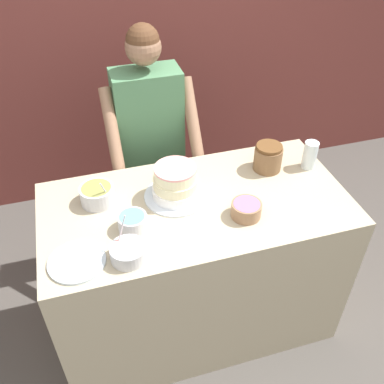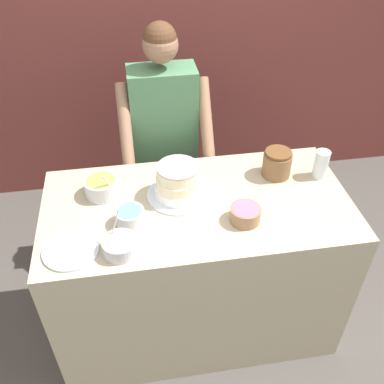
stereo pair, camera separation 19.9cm
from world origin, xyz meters
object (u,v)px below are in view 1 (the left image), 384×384
(person_baker, at_px, (150,133))
(frosting_bowl_blue, at_px, (133,222))
(stoneware_jar, at_px, (268,157))
(frosting_bowl_olive, at_px, (97,194))
(cake, at_px, (176,184))
(drinking_glass, at_px, (310,155))
(ceramic_plate, at_px, (77,262))
(frosting_bowl_purple, at_px, (246,209))
(frosting_bowl_pink, at_px, (128,252))

(person_baker, distance_m, frosting_bowl_blue, 0.79)
(stoneware_jar, bearing_deg, frosting_bowl_olive, -178.74)
(person_baker, bearing_deg, cake, -89.40)
(person_baker, distance_m, drinking_glass, 0.94)
(drinking_glass, relative_size, stoneware_jar, 1.04)
(drinking_glass, relative_size, ceramic_plate, 0.63)
(cake, height_order, frosting_bowl_blue, cake)
(frosting_bowl_olive, relative_size, frosting_bowl_purple, 1.17)
(cake, relative_size, frosting_bowl_blue, 2.35)
(person_baker, xyz_separation_m, ceramic_plate, (-0.50, -0.89, -0.02))
(person_baker, bearing_deg, frosting_bowl_olive, -125.55)
(frosting_bowl_pink, relative_size, stoneware_jar, 1.27)
(cake, relative_size, drinking_glass, 2.05)
(frosting_bowl_olive, distance_m, ceramic_plate, 0.40)
(frosting_bowl_blue, distance_m, frosting_bowl_olive, 0.27)
(frosting_bowl_pink, xyz_separation_m, frosting_bowl_blue, (0.05, 0.17, 0.00))
(frosting_bowl_pink, height_order, drinking_glass, frosting_bowl_pink)
(frosting_bowl_pink, distance_m, ceramic_plate, 0.22)
(person_baker, relative_size, cake, 5.08)
(frosting_bowl_pink, height_order, frosting_bowl_olive, frosting_bowl_pink)
(frosting_bowl_purple, relative_size, stoneware_jar, 0.96)
(drinking_glass, bearing_deg, frosting_bowl_pink, -160.19)
(frosting_bowl_pink, height_order, frosting_bowl_blue, frosting_bowl_pink)
(frosting_bowl_pink, bearing_deg, frosting_bowl_purple, 10.61)
(frosting_bowl_pink, relative_size, frosting_bowl_blue, 1.41)
(cake, distance_m, frosting_bowl_purple, 0.37)
(cake, distance_m, stoneware_jar, 0.54)
(cake, xyz_separation_m, stoneware_jar, (0.53, 0.09, -0.01))
(frosting_bowl_blue, relative_size, ceramic_plate, 0.55)
(person_baker, xyz_separation_m, cake, (0.01, -0.59, 0.06))
(frosting_bowl_purple, distance_m, ceramic_plate, 0.80)
(cake, bearing_deg, ceramic_plate, -149.51)
(frosting_bowl_olive, height_order, ceramic_plate, frosting_bowl_olive)
(frosting_bowl_pink, distance_m, drinking_glass, 1.12)
(person_baker, relative_size, ceramic_plate, 6.56)
(cake, distance_m, frosting_bowl_pink, 0.45)
(person_baker, bearing_deg, frosting_bowl_purple, -70.63)
(cake, distance_m, drinking_glass, 0.75)
(drinking_glass, bearing_deg, frosting_bowl_purple, -150.25)
(frosting_bowl_purple, bearing_deg, ceramic_plate, -174.91)
(drinking_glass, bearing_deg, person_baker, 144.24)
(cake, relative_size, ceramic_plate, 1.29)
(frosting_bowl_pink, distance_m, frosting_bowl_olive, 0.41)
(person_baker, height_order, frosting_bowl_pink, person_baker)
(frosting_bowl_olive, xyz_separation_m, stoneware_jar, (0.91, 0.02, 0.02))
(person_baker, height_order, cake, person_baker)
(frosting_bowl_olive, distance_m, frosting_bowl_purple, 0.72)
(frosting_bowl_olive, bearing_deg, frosting_bowl_purple, -24.46)
(cake, distance_m, frosting_bowl_blue, 0.30)
(frosting_bowl_blue, relative_size, stoneware_jar, 0.90)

